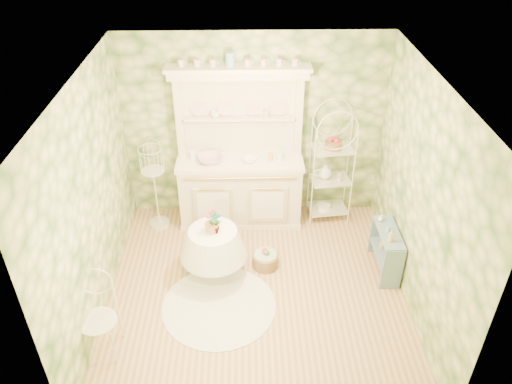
{
  "coord_description": "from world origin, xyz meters",
  "views": [
    {
      "loc": [
        -0.11,
        -4.46,
        4.43
      ],
      "look_at": [
        0.0,
        0.5,
        1.15
      ],
      "focal_mm": 35.0,
      "sensor_mm": 36.0,
      "label": 1
    }
  ],
  "objects_px": {
    "birdcage_stand": "(154,180)",
    "floor_basket": "(265,259)",
    "round_table": "(214,257)",
    "bakers_rack": "(331,165)",
    "cafe_chair": "(98,322)",
    "kitchen_dresser": "(240,151)",
    "side_shelf": "(386,250)"
  },
  "relations": [
    {
      "from": "bakers_rack",
      "to": "birdcage_stand",
      "type": "xyz_separation_m",
      "value": [
        -2.48,
        -0.14,
        -0.13
      ]
    },
    {
      "from": "floor_basket",
      "to": "round_table",
      "type": "bearing_deg",
      "value": -166.14
    },
    {
      "from": "birdcage_stand",
      "to": "floor_basket",
      "type": "distance_m",
      "value": 1.9
    },
    {
      "from": "cafe_chair",
      "to": "birdcage_stand",
      "type": "bearing_deg",
      "value": 78.28
    },
    {
      "from": "side_shelf",
      "to": "floor_basket",
      "type": "xyz_separation_m",
      "value": [
        -1.53,
        0.1,
        -0.2
      ]
    },
    {
      "from": "round_table",
      "to": "kitchen_dresser",
      "type": "bearing_deg",
      "value": 74.63
    },
    {
      "from": "round_table",
      "to": "birdcage_stand",
      "type": "relative_size",
      "value": 0.4
    },
    {
      "from": "kitchen_dresser",
      "to": "cafe_chair",
      "type": "height_order",
      "value": "kitchen_dresser"
    },
    {
      "from": "kitchen_dresser",
      "to": "floor_basket",
      "type": "distance_m",
      "value": 1.51
    },
    {
      "from": "kitchen_dresser",
      "to": "floor_basket",
      "type": "xyz_separation_m",
      "value": [
        0.32,
        -1.04,
        -1.04
      ]
    },
    {
      "from": "bakers_rack",
      "to": "floor_basket",
      "type": "height_order",
      "value": "bakers_rack"
    },
    {
      "from": "birdcage_stand",
      "to": "floor_basket",
      "type": "bearing_deg",
      "value": -31.99
    },
    {
      "from": "kitchen_dresser",
      "to": "bakers_rack",
      "type": "distance_m",
      "value": 1.31
    },
    {
      "from": "side_shelf",
      "to": "cafe_chair",
      "type": "relative_size",
      "value": 0.85
    },
    {
      "from": "bakers_rack",
      "to": "side_shelf",
      "type": "height_order",
      "value": "bakers_rack"
    },
    {
      "from": "kitchen_dresser",
      "to": "round_table",
      "type": "distance_m",
      "value": 1.51
    },
    {
      "from": "kitchen_dresser",
      "to": "side_shelf",
      "type": "bearing_deg",
      "value": -31.62
    },
    {
      "from": "kitchen_dresser",
      "to": "birdcage_stand",
      "type": "distance_m",
      "value": 1.26
    },
    {
      "from": "bakers_rack",
      "to": "cafe_chair",
      "type": "xyz_separation_m",
      "value": [
        -2.76,
        -2.4,
        -0.45
      ]
    },
    {
      "from": "kitchen_dresser",
      "to": "birdcage_stand",
      "type": "xyz_separation_m",
      "value": [
        -1.19,
        -0.1,
        -0.39
      ]
    },
    {
      "from": "side_shelf",
      "to": "floor_basket",
      "type": "bearing_deg",
      "value": 174.23
    },
    {
      "from": "cafe_chair",
      "to": "floor_basket",
      "type": "height_order",
      "value": "cafe_chair"
    },
    {
      "from": "round_table",
      "to": "floor_basket",
      "type": "height_order",
      "value": "round_table"
    },
    {
      "from": "side_shelf",
      "to": "bakers_rack",
      "type": "bearing_deg",
      "value": 113.57
    },
    {
      "from": "kitchen_dresser",
      "to": "cafe_chair",
      "type": "bearing_deg",
      "value": -122.08
    },
    {
      "from": "floor_basket",
      "to": "cafe_chair",
      "type": "bearing_deg",
      "value": -143.82
    },
    {
      "from": "birdcage_stand",
      "to": "floor_basket",
      "type": "xyz_separation_m",
      "value": [
        1.52,
        -0.95,
        -0.65
      ]
    },
    {
      "from": "bakers_rack",
      "to": "birdcage_stand",
      "type": "distance_m",
      "value": 2.48
    },
    {
      "from": "cafe_chair",
      "to": "birdcage_stand",
      "type": "xyz_separation_m",
      "value": [
        0.29,
        2.26,
        0.32
      ]
    },
    {
      "from": "birdcage_stand",
      "to": "side_shelf",
      "type": "bearing_deg",
      "value": -18.89
    },
    {
      "from": "side_shelf",
      "to": "birdcage_stand",
      "type": "height_order",
      "value": "birdcage_stand"
    },
    {
      "from": "kitchen_dresser",
      "to": "birdcage_stand",
      "type": "relative_size",
      "value": 1.51
    }
  ]
}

